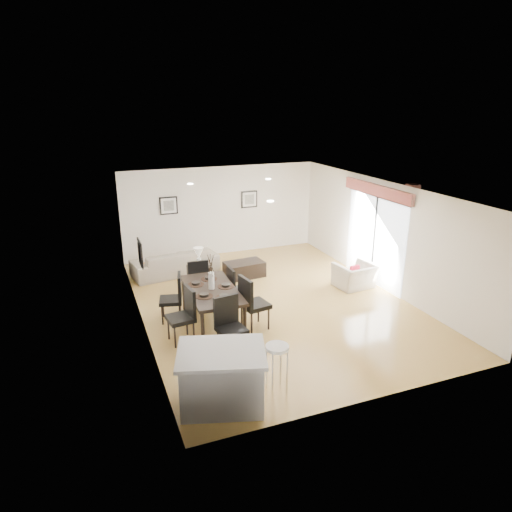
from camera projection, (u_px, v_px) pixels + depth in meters
name	position (u px, v px, depth m)	size (l,w,h in m)	color
ground	(272.00, 302.00, 10.81)	(8.00, 8.00, 0.00)	tan
wall_back	(221.00, 211.00, 13.91)	(6.00, 0.04, 2.70)	white
wall_front	(378.00, 324.00, 6.84)	(6.00, 0.04, 2.70)	white
wall_left	(139.00, 264.00, 9.35)	(0.04, 8.00, 2.70)	white
wall_right	(383.00, 235.00, 11.40)	(0.04, 8.00, 2.70)	white
ceiling	(274.00, 189.00, 9.94)	(6.00, 8.00, 0.02)	white
sofa	(175.00, 262.00, 12.52)	(2.32, 0.91, 0.68)	gray
armchair	(355.00, 276.00, 11.61)	(0.96, 0.84, 0.62)	beige
courtyard_plant_a	(474.00, 265.00, 12.23)	(0.65, 0.57, 0.73)	#345022
courtyard_plant_b	(428.00, 244.00, 14.10)	(0.39, 0.39, 0.70)	#345022
dining_table	(212.00, 292.00, 9.53)	(1.03, 1.98, 0.82)	black
dining_chair_wnear	(185.00, 312.00, 8.91)	(0.56, 0.56, 1.10)	black
dining_chair_wfar	(175.00, 295.00, 9.75)	(0.57, 0.57, 1.05)	black
dining_chair_enear	(251.00, 300.00, 9.34)	(0.61, 0.61, 1.16)	black
dining_chair_efar	(236.00, 286.00, 10.25)	(0.46, 0.46, 1.02)	black
dining_chair_head	(229.00, 322.00, 8.49)	(0.56, 0.56, 1.11)	black
dining_chair_foot	(198.00, 278.00, 10.64)	(0.50, 0.50, 1.07)	black
vase	(211.00, 276.00, 9.41)	(0.91, 1.44, 0.76)	white
coffee_table	(244.00, 269.00, 12.35)	(1.03, 0.62, 0.41)	black
side_table	(200.00, 278.00, 11.38)	(0.49, 0.49, 0.66)	black
table_lamp	(199.00, 254.00, 11.18)	(0.25, 0.25, 0.47)	white
cushion	(355.00, 271.00, 11.44)	(0.27, 0.08, 0.27)	maroon
kitchen_island	(222.00, 377.00, 7.04)	(1.58, 1.38, 0.94)	silver
bar_stool	(277.00, 352.00, 7.28)	(0.38, 0.38, 0.84)	white
framed_print_back_left	(169.00, 206.00, 13.24)	(0.52, 0.04, 0.52)	black
framed_print_back_right	(249.00, 199.00, 14.09)	(0.52, 0.04, 0.52)	black
framed_print_left_wall	(140.00, 253.00, 9.08)	(0.04, 0.52, 0.52)	black
sliding_door	(376.00, 220.00, 11.55)	(0.12, 2.70, 2.57)	white
courtyard	(454.00, 231.00, 13.39)	(6.00, 6.00, 2.00)	gray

